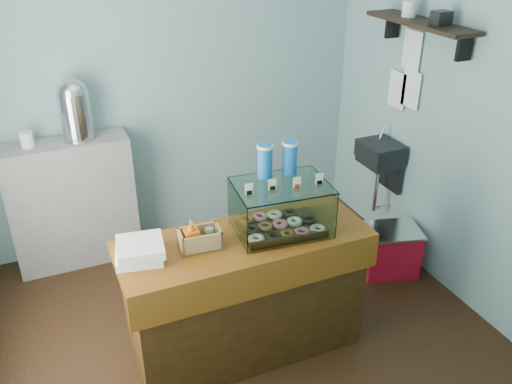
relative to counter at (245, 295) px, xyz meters
name	(u,v)px	position (x,y,z in m)	size (l,w,h in m)	color
ground	(233,324)	(0.00, 0.25, -0.46)	(3.50, 3.50, 0.00)	black
room_shell	(231,102)	(0.03, 0.26, 1.25)	(3.54, 3.04, 2.82)	#7CAFB5
counter	(245,295)	(0.00, 0.00, 0.00)	(1.60, 0.60, 0.90)	#41260C
back_shelf	(73,203)	(-0.90, 1.57, 0.09)	(1.00, 0.32, 1.10)	gray
display_case	(280,204)	(0.26, 0.04, 0.61)	(0.62, 0.48, 0.54)	black
condiment_crate	(198,238)	(-0.30, 0.02, 0.51)	(0.26, 0.17, 0.19)	tan
pastry_boxes	(140,251)	(-0.65, 0.05, 0.50)	(0.32, 0.32, 0.11)	white
coffee_urn	(75,108)	(-0.76, 1.59, 0.90)	(0.27, 0.27, 0.49)	silver
red_cooler	(389,250)	(1.44, 0.36, -0.26)	(0.54, 0.46, 0.40)	red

